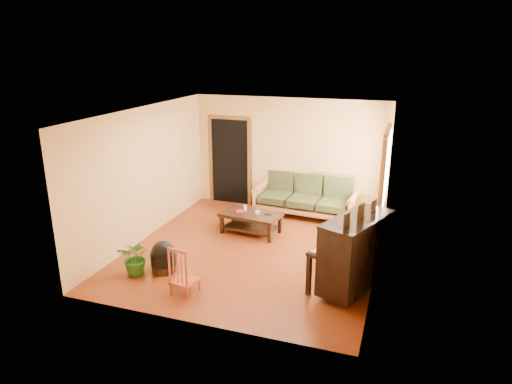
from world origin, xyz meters
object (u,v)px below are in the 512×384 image
(ceramic_crock, at_px, (379,218))
(potted_plant, at_px, (136,258))
(coffee_table, at_px, (251,223))
(piano, at_px, (355,255))
(sofa, at_px, (305,195))
(armchair, at_px, (353,231))
(footstool, at_px, (163,260))
(red_chair, at_px, (184,269))

(ceramic_crock, height_order, potted_plant, potted_plant)
(coffee_table, relative_size, piano, 0.88)
(sofa, distance_m, ceramic_crock, 1.69)
(sofa, bearing_deg, potted_plant, -114.79)
(ceramic_crock, bearing_deg, armchair, -103.06)
(armchair, bearing_deg, piano, -81.08)
(footstool, xyz_separation_m, red_chair, (0.67, -0.51, 0.19))
(piano, height_order, footstool, piano)
(coffee_table, bearing_deg, armchair, -6.49)
(red_chair, xyz_separation_m, potted_plant, (-1.04, 0.27, -0.09))
(potted_plant, bearing_deg, sofa, 60.83)
(coffee_table, distance_m, armchair, 2.11)
(red_chair, bearing_deg, sofa, 85.58)
(piano, bearing_deg, red_chair, -137.93)
(coffee_table, height_order, piano, piano)
(potted_plant, bearing_deg, red_chair, -14.51)
(sofa, distance_m, footstool, 3.80)
(ceramic_crock, bearing_deg, red_chair, -123.83)
(footstool, distance_m, potted_plant, 0.45)
(coffee_table, height_order, footstool, coffee_table)
(coffee_table, xyz_separation_m, footstool, (-0.86, -2.05, -0.01))
(piano, distance_m, red_chair, 2.66)
(armchair, bearing_deg, coffee_table, 174.17)
(sofa, height_order, piano, piano)
(coffee_table, bearing_deg, piano, -35.50)
(coffee_table, distance_m, potted_plant, 2.61)
(armchair, xyz_separation_m, footstool, (-2.95, -1.82, -0.21))
(red_chair, bearing_deg, coffee_table, 95.74)
(coffee_table, relative_size, footstool, 2.78)
(coffee_table, relative_size, potted_plant, 1.95)
(piano, bearing_deg, potted_plant, -147.86)
(armchair, relative_size, potted_plant, 1.35)
(piano, bearing_deg, footstool, -150.98)
(sofa, distance_m, red_chair, 4.04)
(footstool, distance_m, red_chair, 0.87)
(sofa, xyz_separation_m, potted_plant, (-2.04, -3.65, -0.17))
(footstool, bearing_deg, potted_plant, -146.13)
(red_chair, xyz_separation_m, ceramic_crock, (2.65, 3.96, -0.27))
(sofa, distance_m, piano, 3.33)
(red_chair, height_order, ceramic_crock, red_chair)
(armchair, relative_size, footstool, 1.93)
(red_chair, bearing_deg, potted_plant, 175.41)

